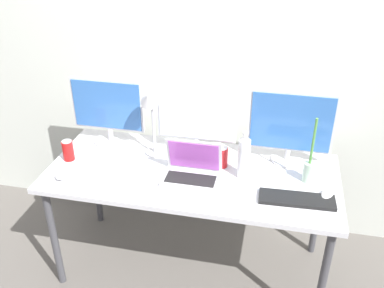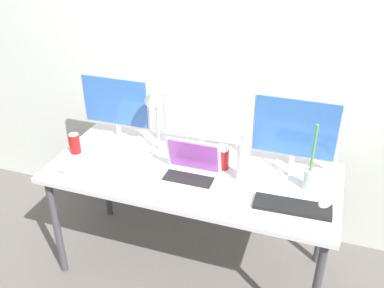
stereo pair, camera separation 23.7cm
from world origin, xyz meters
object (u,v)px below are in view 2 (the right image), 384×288
(monitor_right, at_px, (295,131))
(soda_can_by_laptop, at_px, (75,143))
(water_bottle, at_px, (243,160))
(bamboo_vase, at_px, (309,176))
(laptop_silver, at_px, (191,170))
(mouse_by_laptop, at_px, (65,167))
(monitor_center, at_px, (201,123))
(desk_lamp, at_px, (154,110))
(work_desk, at_px, (192,180))
(monitor_left, at_px, (116,106))
(soda_can_near_keyboard, at_px, (223,159))
(mouse_by_keyboard, at_px, (325,203))
(keyboard_main, at_px, (292,207))

(monitor_right, bearing_deg, soda_can_by_laptop, -168.26)
(water_bottle, distance_m, bamboo_vase, 0.36)
(laptop_silver, xyz_separation_m, mouse_by_laptop, (-0.72, -0.15, -0.03))
(monitor_center, xyz_separation_m, desk_lamp, (-0.25, -0.12, 0.10))
(laptop_silver, relative_size, mouse_by_laptop, 3.23)
(work_desk, relative_size, monitor_left, 3.63)
(soda_can_by_laptop, bearing_deg, monitor_center, 19.37)
(monitor_right, bearing_deg, laptop_silver, -149.66)
(soda_can_near_keyboard, bearing_deg, mouse_by_keyboard, -16.71)
(mouse_by_keyboard, bearing_deg, monitor_center, -179.52)
(monitor_right, xyz_separation_m, mouse_by_keyboard, (0.22, -0.32, -0.22))
(monitor_left, xyz_separation_m, mouse_by_keyboard, (1.33, -0.32, -0.21))
(soda_can_near_keyboard, bearing_deg, soda_can_by_laptop, -172.41)
(mouse_by_laptop, distance_m, soda_can_near_keyboard, 0.92)
(keyboard_main, bearing_deg, monitor_right, 96.40)
(mouse_by_laptop, xyz_separation_m, soda_can_near_keyboard, (0.86, 0.31, 0.04))
(mouse_by_keyboard, bearing_deg, desk_lamp, -167.99)
(keyboard_main, bearing_deg, monitor_center, 145.38)
(monitor_left, distance_m, monitor_right, 1.11)
(bamboo_vase, distance_m, desk_lamp, 0.94)
(mouse_by_laptop, bearing_deg, water_bottle, -2.89)
(mouse_by_keyboard, distance_m, water_bottle, 0.48)
(monitor_left, relative_size, water_bottle, 1.61)
(mouse_by_keyboard, bearing_deg, keyboard_main, -132.57)
(monitor_center, bearing_deg, keyboard_main, -32.11)
(keyboard_main, relative_size, bamboo_vase, 1.01)
(monitor_left, relative_size, bamboo_vase, 1.19)
(mouse_by_laptop, bearing_deg, monitor_left, 59.71)
(mouse_by_keyboard, relative_size, bamboo_vase, 0.28)
(mouse_by_laptop, distance_m, bamboo_vase, 1.38)
(monitor_left, distance_m, laptop_silver, 0.69)
(mouse_by_keyboard, bearing_deg, bamboo_vase, 150.51)
(work_desk, distance_m, water_bottle, 0.35)
(monitor_right, height_order, keyboard_main, monitor_right)
(monitor_right, bearing_deg, mouse_by_laptop, -159.74)
(soda_can_near_keyboard, height_order, soda_can_by_laptop, same)
(monitor_right, xyz_separation_m, bamboo_vase, (0.12, -0.19, -0.16))
(work_desk, relative_size, water_bottle, 5.85)
(water_bottle, bearing_deg, soda_can_by_laptop, -177.93)
(monitor_left, xyz_separation_m, monitor_right, (1.11, 0.01, 0.01))
(keyboard_main, distance_m, mouse_by_laptop, 1.29)
(desk_lamp, bearing_deg, monitor_center, 26.48)
(mouse_by_keyboard, xyz_separation_m, water_bottle, (-0.46, 0.09, 0.11))
(mouse_by_keyboard, height_order, water_bottle, water_bottle)
(monitor_center, height_order, laptop_silver, monitor_center)
(work_desk, bearing_deg, soda_can_near_keyboard, 29.55)
(water_bottle, bearing_deg, work_desk, -178.65)
(monitor_center, relative_size, desk_lamp, 1.07)
(mouse_by_keyboard, bearing_deg, water_bottle, -168.92)
(bamboo_vase, height_order, desk_lamp, desk_lamp)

